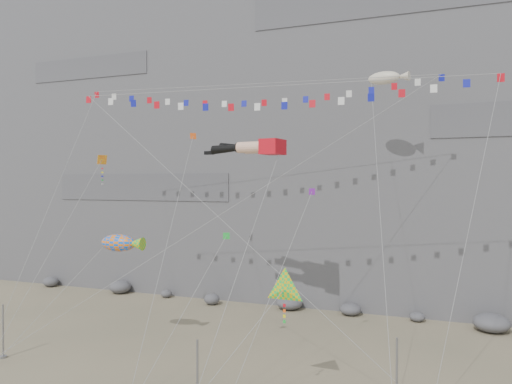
% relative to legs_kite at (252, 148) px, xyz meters
% --- Properties ---
extents(ground, '(120.00, 120.00, 0.00)m').
position_rel_legs_kite_xyz_m(ground, '(-0.20, -6.34, -15.20)').
color(ground, gray).
rests_on(ground, ground).
extents(cliff, '(80.00, 28.00, 50.00)m').
position_rel_legs_kite_xyz_m(cliff, '(-0.20, 25.66, 9.80)').
color(cliff, slate).
rests_on(cliff, ground).
extents(talus_boulders, '(60.00, 3.00, 1.20)m').
position_rel_legs_kite_xyz_m(talus_boulders, '(-0.20, 10.66, -14.60)').
color(talus_boulders, slate).
rests_on(talus_boulders, ground).
extents(anchor_pole_left, '(0.12, 0.12, 3.83)m').
position_rel_legs_kite_xyz_m(anchor_pole_left, '(-15.22, -9.71, -13.29)').
color(anchor_pole_left, gray).
rests_on(anchor_pole_left, ground).
extents(anchor_pole_center, '(0.12, 0.12, 4.37)m').
position_rel_legs_kite_xyz_m(anchor_pole_center, '(2.24, -13.38, -13.01)').
color(anchor_pole_center, gray).
rests_on(anchor_pole_center, ground).
extents(anchor_pole_right, '(0.12, 0.12, 4.29)m').
position_rel_legs_kite_xyz_m(anchor_pole_right, '(11.82, -9.06, -13.06)').
color(anchor_pole_right, gray).
rests_on(anchor_pole_right, ground).
extents(legs_kite, '(6.67, 16.48, 21.22)m').
position_rel_legs_kite_xyz_m(legs_kite, '(0.00, 0.00, 0.00)').
color(legs_kite, red).
rests_on(legs_kite, ground).
extents(flag_banner_upper, '(30.33, 17.31, 29.48)m').
position_rel_legs_kite_xyz_m(flag_banner_upper, '(-1.40, 4.00, 5.80)').
color(flag_banner_upper, red).
rests_on(flag_banner_upper, ground).
extents(flag_banner_lower, '(30.65, 7.90, 23.50)m').
position_rel_legs_kite_xyz_m(flag_banner_lower, '(2.14, -1.61, 4.34)').
color(flag_banner_lower, red).
rests_on(flag_banner_lower, ground).
extents(harlequin_kite, '(3.35, 10.08, 17.21)m').
position_rel_legs_kite_xyz_m(harlequin_kite, '(-12.47, -2.29, -0.89)').
color(harlequin_kite, red).
rests_on(harlequin_kite, ground).
extents(fish_windsock, '(7.50, 7.41, 11.64)m').
position_rel_legs_kite_xyz_m(fish_windsock, '(-9.01, -4.75, -7.28)').
color(fish_windsock, orange).
rests_on(fish_windsock, ground).
extents(delta_kite, '(5.45, 6.42, 9.72)m').
position_rel_legs_kite_xyz_m(delta_kite, '(5.62, -9.29, -8.79)').
color(delta_kite, '#E6B60B').
rests_on(delta_kite, ground).
extents(blimp_windsock, '(4.48, 16.62, 26.37)m').
position_rel_legs_kite_xyz_m(blimp_windsock, '(9.28, 6.24, 5.90)').
color(blimp_windsock, beige).
rests_on(blimp_windsock, ground).
extents(small_kite_a, '(4.88, 16.27, 23.06)m').
position_rel_legs_kite_xyz_m(small_kite_a, '(-6.21, 1.82, 1.00)').
color(small_kite_a, '#FF5815').
rests_on(small_kite_a, ground).
extents(small_kite_b, '(3.19, 9.15, 14.83)m').
position_rel_legs_kite_xyz_m(small_kite_b, '(5.43, -2.77, -3.61)').
color(small_kite_b, purple).
rests_on(small_kite_b, ground).
extents(small_kite_c, '(1.99, 10.35, 13.15)m').
position_rel_legs_kite_xyz_m(small_kite_c, '(-0.41, -4.16, -6.67)').
color(small_kite_c, green).
rests_on(small_kite_c, ground).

